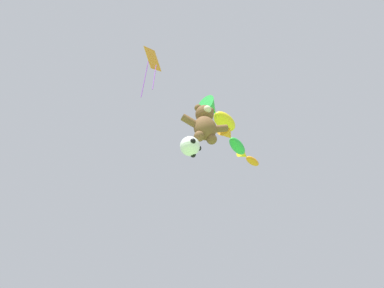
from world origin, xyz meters
The scene contains 6 objects.
teddy_bear_kite centered at (-0.35, 5.77, 10.22)m, with size 2.07×0.91×2.10m.
soccer_ball_kite centered at (-1.04, 5.65, 8.62)m, with size 0.82×0.81×0.75m.
fish_kite_goldfin centered at (1.03, 7.35, 12.96)m, with size 2.56×2.05×1.09m.
fish_kite_emerald centered at (2.44, 8.63, 12.76)m, with size 2.31×2.04×0.81m.
fish_kite_tangerine centered at (4.15, 10.03, 13.07)m, with size 1.80×1.21×0.59m.
diamond_kite centered at (-2.93, 5.37, 13.00)m, with size 1.07×1.03×3.39m.
Camera 1 is at (-3.56, -2.00, 1.11)m, focal length 28.00 mm.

